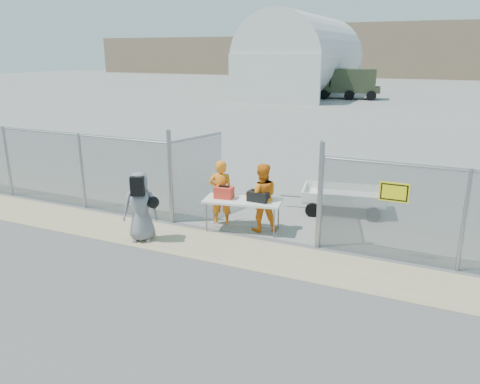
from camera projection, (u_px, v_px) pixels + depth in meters
The scene contains 14 objects.
ground at pixel (202, 265), 10.05m from camera, with size 160.00×160.00×0.00m, color #555555.
tarmac_inside at pixel (405, 97), 46.66m from camera, with size 160.00×80.00×0.01m, color gray.
dirt_strip at pixel (222, 248), 10.92m from camera, with size 44.00×1.60×0.01m, color tan.
distant_hills at pixel (464, 50), 74.77m from camera, with size 140.00×6.00×9.00m, color #7F684F, non-canonical shape.
chain_link_fence at pixel (240, 192), 11.47m from camera, with size 40.00×0.20×2.20m, color gray, non-canonical shape.
quonset_hangar at pixel (304, 55), 47.71m from camera, with size 9.00×18.00×8.00m, color silver, non-canonical shape.
folding_table at pixel (243, 215), 11.90m from camera, with size 1.95×0.81×0.83m, color white, non-canonical shape.
orange_bag at pixel (224, 193), 11.87m from camera, with size 0.46×0.31×0.29m, color red.
black_duffel at pixel (258, 196), 11.62m from camera, with size 0.52×0.31×0.25m, color black.
security_worker_left at pixel (221, 193), 12.23m from camera, with size 0.63×0.42×1.74m, color orange.
security_worker_right at pixel (261, 198), 11.77m from camera, with size 0.86×0.67×1.76m, color orange.
visitor at pixel (141, 207), 11.16m from camera, with size 0.84×0.54×1.71m, color slate.
utility_trailer at pixel (344, 200), 13.30m from camera, with size 2.98×1.53×0.72m, color white, non-canonical shape.
military_truck at pixel (348, 84), 44.41m from camera, with size 5.89×2.17×2.81m, color #313B24, non-canonical shape.
Camera 1 is at (4.53, -8.00, 4.42)m, focal length 35.00 mm.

